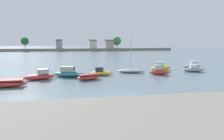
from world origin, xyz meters
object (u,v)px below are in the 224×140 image
object	(u,v)px
moored_boat_7	(161,67)
mooring_buoy_1	(45,68)
moored_boat_5	(131,71)
moored_boat_9	(192,66)
moored_boat_4	(101,72)
moored_boat_6	(159,71)
moored_boat_1	(40,76)
moored_boat_2	(69,73)
moored_boat_8	(194,69)
moored_boat_0	(7,84)
moored_boat_3	(89,77)

from	to	relation	value
moored_boat_7	mooring_buoy_1	world-z (taller)	moored_boat_7
moored_boat_5	moored_boat_9	size ratio (longest dim) A/B	1.56
moored_boat_4	moored_boat_9	distance (m)	21.56
moored_boat_6	moored_boat_7	bearing A→B (deg)	75.81
moored_boat_1	moored_boat_4	size ratio (longest dim) A/B	1.20
moored_boat_1	moored_boat_5	world-z (taller)	moored_boat_5
moored_boat_2	moored_boat_8	xyz separation A→B (m)	(24.29, 1.67, -0.12)
mooring_buoy_1	moored_boat_8	bearing A→B (deg)	-15.43
moored_boat_0	moored_boat_3	distance (m)	11.56
moored_boat_4	moored_boat_7	size ratio (longest dim) A/B	0.80
moored_boat_5	moored_boat_3	bearing A→B (deg)	-134.38
moored_boat_1	moored_boat_6	bearing A→B (deg)	-13.01
moored_boat_9	moored_boat_1	bearing A→B (deg)	-168.57
moored_boat_1	moored_boat_5	size ratio (longest dim) A/B	0.75
moored_boat_2	moored_boat_8	size ratio (longest dim) A/B	1.28
moored_boat_5	moored_boat_9	bearing A→B (deg)	23.99
moored_boat_6	moored_boat_8	distance (m)	8.36
moored_boat_3	moored_boat_1	bearing A→B (deg)	149.75
moored_boat_3	mooring_buoy_1	world-z (taller)	moored_boat_3
moored_boat_1	moored_boat_8	xyz separation A→B (m)	(28.73, 3.57, -0.10)
moored_boat_0	moored_boat_4	size ratio (longest dim) A/B	1.24
moored_boat_0	moored_boat_8	bearing A→B (deg)	10.82
moored_boat_4	moored_boat_6	bearing A→B (deg)	2.24
moored_boat_2	moored_boat_3	bearing A→B (deg)	-31.93
moored_boat_1	mooring_buoy_1	xyz separation A→B (m)	(-1.03, 11.78, -0.43)
moored_boat_7	moored_boat_2	bearing A→B (deg)	173.30
moored_boat_0	moored_boat_2	bearing A→B (deg)	36.07
moored_boat_2	moored_boat_6	size ratio (longest dim) A/B	1.49
moored_boat_8	moored_boat_7	bearing A→B (deg)	163.38
moored_boat_9	moored_boat_5	bearing A→B (deg)	-169.74
moored_boat_3	moored_boat_8	distance (m)	21.65
moored_boat_9	mooring_buoy_1	size ratio (longest dim) A/B	12.25
moored_boat_4	moored_boat_9	size ratio (longest dim) A/B	0.98
moored_boat_1	moored_boat_7	world-z (taller)	moored_boat_7
moored_boat_0	mooring_buoy_1	world-z (taller)	moored_boat_0
mooring_buoy_1	moored_boat_0	bearing A→B (deg)	-98.40
moored_boat_8	moored_boat_4	bearing A→B (deg)	-169.50
mooring_buoy_1	moored_boat_6	bearing A→B (deg)	-25.57
moored_boat_8	mooring_buoy_1	bearing A→B (deg)	171.95
moored_boat_2	moored_boat_3	distance (m)	4.64
moored_boat_2	moored_boat_5	size ratio (longest dim) A/B	0.84
mooring_buoy_1	moored_boat_9	bearing A→B (deg)	-6.90
moored_boat_1	moored_boat_7	xyz separation A→B (m)	(22.95, 6.14, 0.04)
moored_boat_6	moored_boat_8	world-z (taller)	moored_boat_6
moored_boat_1	moored_boat_2	xyz separation A→B (m)	(4.44, 1.90, 0.02)
moored_boat_2	moored_boat_5	distance (m)	11.96
moored_boat_4	mooring_buoy_1	distance (m)	14.46
moored_boat_9	moored_boat_0	bearing A→B (deg)	-162.91
moored_boat_2	moored_boat_6	distance (m)	16.22
moored_boat_1	moored_boat_2	bearing A→B (deg)	6.26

